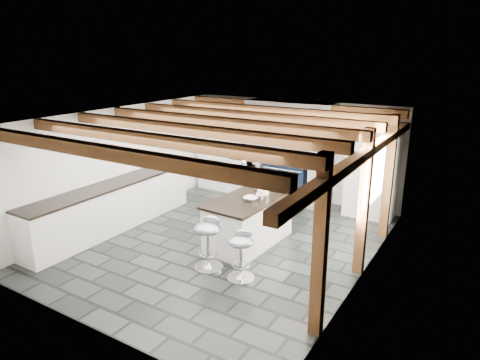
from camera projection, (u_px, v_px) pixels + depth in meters
The scene contains 6 objects.
ground at pixel (224, 242), 7.85m from camera, with size 6.00×6.00×0.00m, color black.
room_shell at pixel (236, 165), 9.00m from camera, with size 6.00×6.03×6.00m.
range_cooker at pixel (287, 181), 9.90m from camera, with size 1.00×0.63×0.99m.
kitchen_island at pixel (249, 220), 7.68m from camera, with size 1.02×1.82×1.17m.
bar_stool_near at pixel (241, 249), 6.44m from camera, with size 0.51×0.51×0.79m.
bar_stool_far at pixel (208, 237), 6.75m from camera, with size 0.49×0.49×0.87m.
Camera 1 is at (3.99, -5.98, 3.35)m, focal length 32.00 mm.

